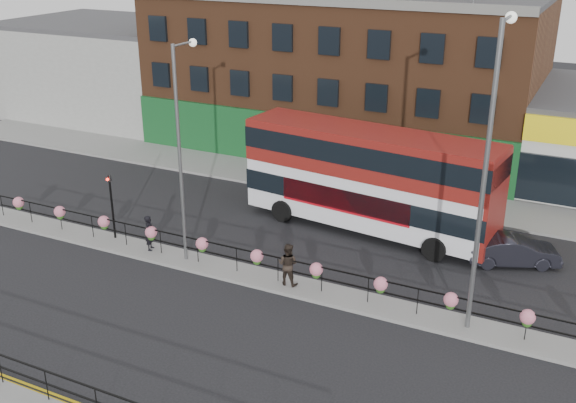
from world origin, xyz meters
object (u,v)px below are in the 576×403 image
at_px(double_decker_bus, 370,170).
at_px(lamp_column_west, 182,136).
at_px(lamp_column_east, 488,154).
at_px(pedestrian_a, 150,233).
at_px(pedestrian_b, 288,264).
at_px(car, 513,251).

xyz_separation_m(double_decker_bus, lamp_column_west, (-6.14, -6.68, 2.69)).
xyz_separation_m(double_decker_bus, lamp_column_east, (6.46, -6.68, 3.69)).
distance_m(lamp_column_west, lamp_column_east, 12.64).
bearing_deg(pedestrian_a, lamp_column_east, -111.03).
bearing_deg(lamp_column_east, pedestrian_b, -177.76).
xyz_separation_m(pedestrian_b, lamp_column_west, (-5.13, 0.29, 4.76)).
xyz_separation_m(car, lamp_column_east, (-0.63, -5.98, 6.16)).
distance_m(double_decker_bus, pedestrian_a, 10.85).
xyz_separation_m(pedestrian_b, lamp_column_east, (7.47, 0.29, 5.75)).
distance_m(car, lamp_column_west, 15.41).
bearing_deg(car, pedestrian_b, 104.32).
height_order(double_decker_bus, pedestrian_b, double_decker_bus).
bearing_deg(pedestrian_b, car, -143.71).
xyz_separation_m(pedestrian_a, pedestrian_b, (7.15, -0.15, 0.07)).
bearing_deg(pedestrian_b, double_decker_bus, -99.76).
distance_m(pedestrian_a, lamp_column_east, 15.74).
height_order(double_decker_bus, pedestrian_a, double_decker_bus).
xyz_separation_m(car, lamp_column_west, (-13.23, -5.98, 5.16)).
relative_size(pedestrian_b, lamp_column_west, 0.19).
bearing_deg(car, double_decker_bus, 60.94).
relative_size(lamp_column_west, lamp_column_east, 0.85).
bearing_deg(lamp_column_east, car, 84.03).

